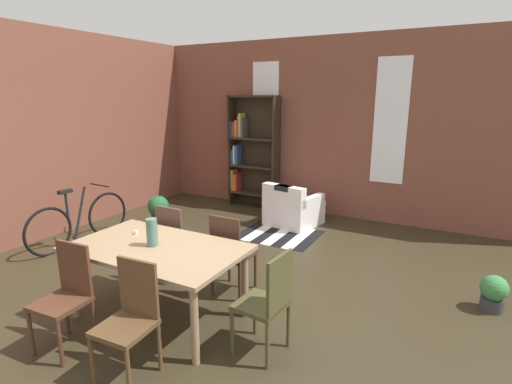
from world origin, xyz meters
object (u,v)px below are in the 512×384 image
bicycle_second (80,221)px  potted_plant_by_shelf (159,209)px  dining_chair_far_left (176,240)px  dining_table (157,254)px  potted_plant_corner (494,292)px  dining_chair_far_right (230,252)px  vase_on_table (152,232)px  dining_chair_head_right (268,300)px  armchair_white (292,209)px  dining_chair_near_right (130,316)px  dining_chair_near_left (66,293)px  bookshelf_tall (250,151)px

bicycle_second → potted_plant_by_shelf: size_ratio=3.31×
dining_chair_far_left → bicycle_second: (-2.07, 0.24, -0.16)m
dining_table → potted_plant_corner: dining_table is taller
dining_chair_far_right → dining_table: bearing=-117.6°
vase_on_table → bicycle_second: (-2.41, 0.98, -0.55)m
dining_chair_far_right → dining_chair_far_left: bearing=180.0°
potted_plant_by_shelf → potted_plant_corner: 5.05m
dining_chair_head_right → potted_plant_corner: 2.51m
dining_chair_far_left → armchair_white: 2.65m
dining_chair_near_right → armchair_white: size_ratio=1.01×
dining_chair_near_right → potted_plant_corner: bearing=43.7°
vase_on_table → dining_chair_near_right: bearing=-59.9°
dining_chair_far_left → potted_plant_corner: 3.55m
dining_chair_far_left → dining_table: bearing=-62.4°
dining_table → dining_chair_far_right: bearing=62.4°
dining_table → armchair_white: (0.03, 3.35, -0.40)m
dining_chair_near_left → dining_chair_head_right: (1.63, 0.74, 0.00)m
potted_plant_corner → dining_chair_near_left: bearing=-143.6°
dining_table → dining_chair_head_right: (1.24, -0.01, -0.17)m
dining_table → bicycle_second: 2.67m
dining_chair_far_left → bicycle_second: dining_chair_far_left is taller
dining_chair_near_right → dining_chair_near_left: bearing=180.0°
potted_plant_by_shelf → vase_on_table: bearing=-48.5°
dining_chair_head_right → armchair_white: bearing=109.8°
bookshelf_tall → bicycle_second: (-1.25, -3.08, -0.78)m
bookshelf_tall → potted_plant_corner: (4.21, -2.31, -0.93)m
vase_on_table → potted_plant_corner: vase_on_table is taller
dining_chair_far_right → dining_chair_head_right: bearing=-41.5°
dining_chair_far_left → bookshelf_tall: size_ratio=0.43×
dining_table → potted_plant_by_shelf: (-2.02, 2.23, -0.40)m
dining_chair_head_right → bicycle_second: dining_chair_head_right is taller
armchair_white → vase_on_table: bearing=-91.3°
armchair_white → potted_plant_by_shelf: (-2.05, -1.12, 0.01)m
dining_chair_far_right → potted_plant_corner: 2.82m
potted_plant_by_shelf → dining_chair_far_left: bearing=-42.3°
dining_chair_near_left → bookshelf_tall: (-0.82, 4.81, 0.62)m
dining_chair_near_left → armchair_white: 4.12m
armchair_white → bookshelf_tall: bearing=149.9°
dining_chair_near_left → bookshelf_tall: size_ratio=0.43×
potted_plant_by_shelf → potted_plant_corner: bearing=-5.4°
bookshelf_tall → bicycle_second: 3.42m
vase_on_table → potted_plant_by_shelf: (-1.98, 2.23, -0.62)m
vase_on_table → dining_chair_far_right: bearing=59.6°
armchair_white → potted_plant_corner: (2.98, -1.59, -0.07)m
dining_chair_near_right → dining_chair_head_right: same height
dining_chair_far_left → bookshelf_tall: bearing=103.9°
dining_chair_far_right → dining_chair_near_right: bearing=-90.2°
dining_chair_far_right → potted_plant_by_shelf: bearing=148.4°
vase_on_table → dining_chair_far_right: (0.44, 0.74, -0.39)m
dining_chair_far_left → bicycle_second: 2.09m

